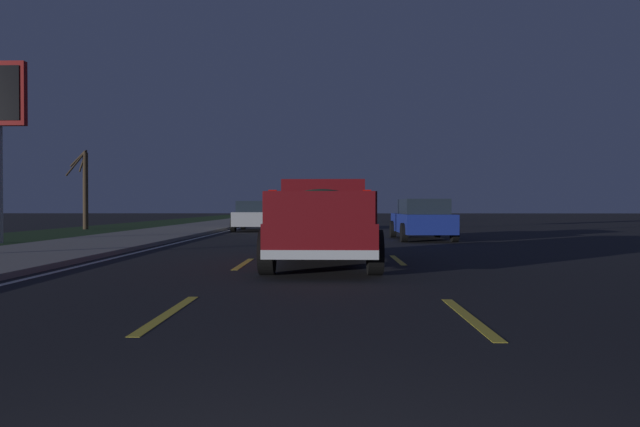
{
  "coord_description": "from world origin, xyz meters",
  "views": [
    {
      "loc": [
        -1.7,
        -0.17,
        1.27
      ],
      "look_at": [
        11.95,
        0.09,
        1.09
      ],
      "focal_mm": 31.27,
      "sensor_mm": 36.0,
      "label": 1
    }
  ],
  "objects_px": {
    "sedan_silver": "(255,216)",
    "bare_tree_far": "(85,187)",
    "pickup_truck": "(323,220)",
    "sedan_blue": "(422,219)"
  },
  "relations": [
    {
      "from": "pickup_truck",
      "to": "sedan_silver",
      "type": "bearing_deg",
      "value": 12.65
    },
    {
      "from": "pickup_truck",
      "to": "sedan_silver",
      "type": "height_order",
      "value": "pickup_truck"
    },
    {
      "from": "sedan_blue",
      "to": "bare_tree_far",
      "type": "distance_m",
      "value": 19.46
    },
    {
      "from": "sedan_blue",
      "to": "pickup_truck",
      "type": "bearing_deg",
      "value": 158.18
    },
    {
      "from": "bare_tree_far",
      "to": "sedan_silver",
      "type": "bearing_deg",
      "value": -99.78
    },
    {
      "from": "bare_tree_far",
      "to": "sedan_blue",
      "type": "bearing_deg",
      "value": -118.39
    },
    {
      "from": "pickup_truck",
      "to": "sedan_blue",
      "type": "relative_size",
      "value": 1.23
    },
    {
      "from": "sedan_silver",
      "to": "bare_tree_far",
      "type": "bearing_deg",
      "value": 80.22
    },
    {
      "from": "sedan_silver",
      "to": "bare_tree_far",
      "type": "xyz_separation_m",
      "value": [
        1.67,
        9.68,
        1.55
      ]
    },
    {
      "from": "pickup_truck",
      "to": "bare_tree_far",
      "type": "height_order",
      "value": "bare_tree_far"
    }
  ]
}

